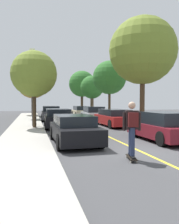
{
  "coord_description": "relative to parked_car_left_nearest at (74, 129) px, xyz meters",
  "views": [
    {
      "loc": [
        -3.92,
        -8.19,
        1.86
      ],
      "look_at": [
        -0.16,
        7.02,
        1.16
      ],
      "focal_mm": 37.51,
      "sensor_mm": 36.0,
      "label": 1
    }
  ],
  "objects": [
    {
      "name": "parked_car_right_far",
      "position": [
        4.22,
        12.46,
        0.04
      ],
      "size": [
        2.07,
        4.44,
        1.36
      ],
      "color": "#B7B7BC",
      "rests_on": "ground"
    },
    {
      "name": "street_tree_left_nearest",
      "position": [
        -1.65,
        5.69,
        3.05
      ],
      "size": [
        3.03,
        3.03,
        5.06
      ],
      "color": "#3D2D1E",
      "rests_on": "sidewalk_left"
    },
    {
      "name": "parked_car_right_farthest",
      "position": [
        4.22,
        18.46,
        0.03
      ],
      "size": [
        1.99,
        4.13,
        1.3
      ],
      "color": "#BCAD89",
      "rests_on": "ground"
    },
    {
      "name": "street_tree_left_near",
      "position": [
        -1.65,
        13.96,
        3.25
      ],
      "size": [
        2.83,
        2.83,
        5.17
      ],
      "color": "#3D2D1E",
      "rests_on": "sidewalk_left"
    },
    {
      "name": "street_tree_right_far",
      "position": [
        5.87,
        19.52,
        3.08
      ],
      "size": [
        3.02,
        3.02,
        5.11
      ],
      "color": "brown",
      "rests_on": "sidewalk_right"
    },
    {
      "name": "parked_car_left_nearest",
      "position": [
        0.0,
        0.0,
        0.0
      ],
      "size": [
        1.89,
        4.15,
        1.25
      ],
      "color": "black",
      "rests_on": "ground"
    },
    {
      "name": "center_line",
      "position": [
        2.11,
        2.01,
        -0.62
      ],
      "size": [
        0.12,
        39.2,
        0.01
      ],
      "primitive_type": "cube",
      "color": "gold",
      "rests_on": "ground"
    },
    {
      "name": "fire_hydrant",
      "position": [
        5.72,
        1.31,
        -0.14
      ],
      "size": [
        0.2,
        0.2,
        0.7
      ],
      "color": "#B2140F",
      "rests_on": "sidewalk_right"
    },
    {
      "name": "parked_car_right_nearest",
      "position": [
        4.22,
        -0.35,
        0.04
      ],
      "size": [
        1.99,
        4.05,
        1.37
      ],
      "color": "maroon",
      "rests_on": "ground"
    },
    {
      "name": "skateboarder",
      "position": [
        1.23,
        -3.41,
        0.48
      ],
      "size": [
        0.59,
        0.71,
        1.75
      ],
      "color": "black",
      "rests_on": "skateboard"
    },
    {
      "name": "streetlamp",
      "position": [
        -1.75,
        6.84,
        2.62
      ],
      "size": [
        0.36,
        0.24,
        5.41
      ],
      "color": "#38383D",
      "rests_on": "sidewalk_left"
    },
    {
      "name": "street_tree_left_far",
      "position": [
        -1.65,
        20.93,
        3.7
      ],
      "size": [
        4.13,
        4.13,
        6.27
      ],
      "color": "#3D2D1E",
      "rests_on": "sidewalk_left"
    },
    {
      "name": "street_tree_right_near",
      "position": [
        5.87,
        12.44,
        3.66
      ],
      "size": [
        3.4,
        3.4,
        5.85
      ],
      "color": "#4C3823",
      "rests_on": "sidewalk_right"
    },
    {
      "name": "parked_car_left_near",
      "position": [
        0.0,
        6.56,
        0.04
      ],
      "size": [
        2.07,
        4.39,
        1.34
      ],
      "color": "black",
      "rests_on": "ground"
    },
    {
      "name": "ground",
      "position": [
        2.11,
        -1.99,
        -0.62
      ],
      "size": [
        80.0,
        80.0,
        0.0
      ],
      "primitive_type": "plane",
      "color": "#424244"
    },
    {
      "name": "sidewalk_left",
      "position": [
        -2.19,
        -1.99,
        -0.55
      ],
      "size": [
        2.29,
        56.0,
        0.14
      ],
      "primitive_type": "cube",
      "color": "#ADA89E",
      "rests_on": "ground"
    },
    {
      "name": "street_tree_right_nearest",
      "position": [
        5.87,
        5.16,
        4.83
      ],
      "size": [
        4.77,
        4.77,
        7.72
      ],
      "color": "#4C3823",
      "rests_on": "sidewalk_right"
    },
    {
      "name": "street_tree_right_farthest",
      "position": [
        5.87,
        25.85,
        4.0
      ],
      "size": [
        4.09,
        4.09,
        6.55
      ],
      "color": "#3D2D1E",
      "rests_on": "sidewalk_right"
    },
    {
      "name": "parked_car_right_near",
      "position": [
        4.22,
        6.45,
        0.02
      ],
      "size": [
        1.98,
        4.61,
        1.28
      ],
      "color": "maroon",
      "rests_on": "ground"
    },
    {
      "name": "skateboard",
      "position": [
        1.24,
        -3.38,
        -0.53
      ],
      "size": [
        0.4,
        0.87,
        0.1
      ],
      "color": "black",
      "rests_on": "ground"
    },
    {
      "name": "parked_car_left_far",
      "position": [
        0.0,
        13.08,
        0.08
      ],
      "size": [
        1.95,
        4.1,
        1.41
      ],
      "color": "#38383D",
      "rests_on": "ground"
    }
  ]
}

